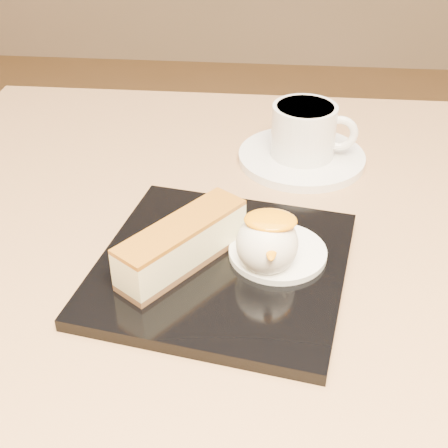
# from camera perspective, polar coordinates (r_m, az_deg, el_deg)

# --- Properties ---
(table) EXTENTS (0.80, 0.80, 0.72)m
(table) POSITION_cam_1_polar(r_m,az_deg,el_deg) (0.69, 2.78, -13.83)
(table) COLOR black
(table) RESTS_ON ground
(dessert_plate) EXTENTS (0.26, 0.26, 0.01)m
(dessert_plate) POSITION_cam_1_polar(r_m,az_deg,el_deg) (0.57, -0.18, -3.95)
(dessert_plate) COLOR black
(dessert_plate) RESTS_ON table
(cheesecake) EXTENTS (0.11, 0.13, 0.04)m
(cheesecake) POSITION_cam_1_polar(r_m,az_deg,el_deg) (0.55, -3.85, -1.83)
(cheesecake) COLOR brown
(cheesecake) RESTS_ON dessert_plate
(cream_smear) EXTENTS (0.09, 0.09, 0.01)m
(cream_smear) POSITION_cam_1_polar(r_m,az_deg,el_deg) (0.57, 4.93, -2.59)
(cream_smear) COLOR white
(cream_smear) RESTS_ON dessert_plate
(ice_cream_scoop) EXTENTS (0.05, 0.05, 0.05)m
(ice_cream_scoop) POSITION_cam_1_polar(r_m,az_deg,el_deg) (0.54, 3.96, -1.80)
(ice_cream_scoop) COLOR white
(ice_cream_scoop) RESTS_ON cream_smear
(mango_sauce) EXTENTS (0.05, 0.04, 0.01)m
(mango_sauce) POSITION_cam_1_polar(r_m,az_deg,el_deg) (0.53, 4.28, 0.35)
(mango_sauce) COLOR orange
(mango_sauce) RESTS_ON ice_cream_scoop
(mint_sprig) EXTENTS (0.04, 0.03, 0.00)m
(mint_sprig) POSITION_cam_1_polar(r_m,az_deg,el_deg) (0.59, 2.17, -0.66)
(mint_sprig) COLOR #2D842B
(mint_sprig) RESTS_ON cream_smear
(saucer) EXTENTS (0.15, 0.15, 0.01)m
(saucer) POSITION_cam_1_polar(r_m,az_deg,el_deg) (0.75, 7.09, 6.05)
(saucer) COLOR white
(saucer) RESTS_ON table
(coffee_cup) EXTENTS (0.10, 0.07, 0.06)m
(coffee_cup) POSITION_cam_1_polar(r_m,az_deg,el_deg) (0.74, 7.45, 8.54)
(coffee_cup) COLOR white
(coffee_cup) RESTS_ON saucer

